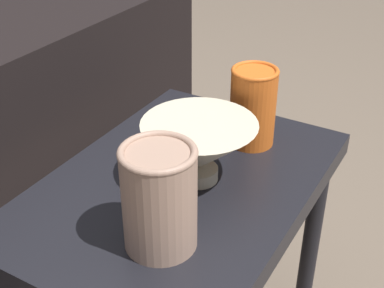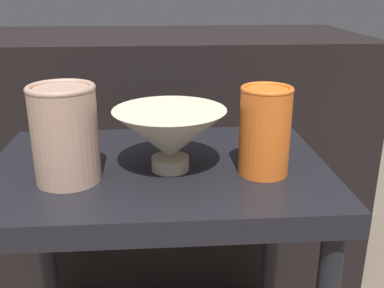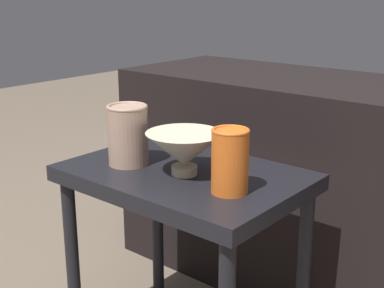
{
  "view_description": "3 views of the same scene",
  "coord_description": "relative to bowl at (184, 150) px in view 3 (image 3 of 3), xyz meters",
  "views": [
    {
      "loc": [
        -0.62,
        -0.38,
        1.05
      ],
      "look_at": [
        0.0,
        -0.02,
        0.61
      ],
      "focal_mm": 50.0,
      "sensor_mm": 36.0,
      "label": 1
    },
    {
      "loc": [
        0.01,
        -0.73,
        0.84
      ],
      "look_at": [
        0.06,
        -0.01,
        0.57
      ],
      "focal_mm": 42.0,
      "sensor_mm": 36.0,
      "label": 2
    },
    {
      "loc": [
        0.83,
        -0.96,
        0.98
      ],
      "look_at": [
        0.04,
        -0.02,
        0.61
      ],
      "focal_mm": 50.0,
      "sensor_mm": 36.0,
      "label": 3
    }
  ],
  "objects": [
    {
      "name": "table",
      "position": [
        -0.02,
        0.02,
        -0.14
      ],
      "size": [
        0.59,
        0.41,
        0.53
      ],
      "color": "black",
      "rests_on": "ground_plane"
    },
    {
      "name": "couch_backdrop",
      "position": [
        -0.02,
        0.58,
        -0.25
      ],
      "size": [
        1.15,
        0.5,
        0.7
      ],
      "color": "black",
      "rests_on": "ground_plane"
    },
    {
      "name": "bowl",
      "position": [
        0.0,
        0.0,
        0.0
      ],
      "size": [
        0.19,
        0.19,
        0.11
      ],
      "color": "beige",
      "rests_on": "table"
    },
    {
      "name": "vase_textured_left",
      "position": [
        -0.16,
        -0.03,
        0.02
      ],
      "size": [
        0.11,
        0.11,
        0.16
      ],
      "color": "tan",
      "rests_on": "table"
    },
    {
      "name": "vase_colorful_right",
      "position": [
        0.15,
        -0.02,
        0.01
      ],
      "size": [
        0.08,
        0.08,
        0.15
      ],
      "color": "orange",
      "rests_on": "table"
    }
  ]
}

